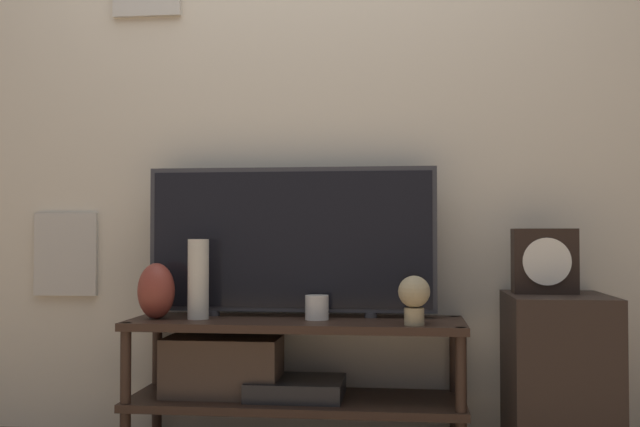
{
  "coord_description": "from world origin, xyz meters",
  "views": [
    {
      "loc": [
        0.42,
        -2.59,
        0.83
      ],
      "look_at": [
        0.09,
        0.25,
        0.9
      ],
      "focal_mm": 42.0,
      "sensor_mm": 36.0,
      "label": 1
    }
  ],
  "objects": [
    {
      "name": "wall_back",
      "position": [
        -0.01,
        0.5,
        1.35
      ],
      "size": [
        6.4,
        0.08,
        2.7
      ],
      "color": "beige",
      "rests_on": "ground_plane"
    },
    {
      "name": "media_console",
      "position": [
        -0.1,
        0.25,
        0.32
      ],
      "size": [
        1.27,
        0.41,
        0.5
      ],
      "color": "black",
      "rests_on": "ground_plane"
    },
    {
      "name": "decorative_bust",
      "position": [
        0.45,
        0.11,
        0.6
      ],
      "size": [
        0.11,
        0.11,
        0.18
      ],
      "color": "tan",
      "rests_on": "media_console"
    },
    {
      "name": "side_table",
      "position": [
        0.97,
        0.22,
        0.3
      ],
      "size": [
        0.36,
        0.46,
        0.61
      ],
      "color": "black",
      "rests_on": "ground_plane"
    },
    {
      "name": "vase_tall_ceramic",
      "position": [
        -0.38,
        0.22,
        0.65
      ],
      "size": [
        0.08,
        0.08,
        0.31
      ],
      "color": "beige",
      "rests_on": "media_console"
    },
    {
      "name": "candle_jar",
      "position": [
        0.08,
        0.24,
        0.55
      ],
      "size": [
        0.09,
        0.09,
        0.09
      ],
      "color": "silver",
      "rests_on": "media_console"
    },
    {
      "name": "vase_urn_stoneware",
      "position": [
        -0.54,
        0.2,
        0.61
      ],
      "size": [
        0.14,
        0.13,
        0.21
      ],
      "color": "brown",
      "rests_on": "media_console"
    },
    {
      "name": "television",
      "position": [
        -0.03,
        0.33,
        0.8
      ],
      "size": [
        1.14,
        0.05,
        0.59
      ],
      "color": "#333338",
      "rests_on": "media_console"
    },
    {
      "name": "mantel_clock",
      "position": [
        0.93,
        0.26,
        0.73
      ],
      "size": [
        0.23,
        0.11,
        0.24
      ],
      "color": "black",
      "rests_on": "side_table"
    }
  ]
}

